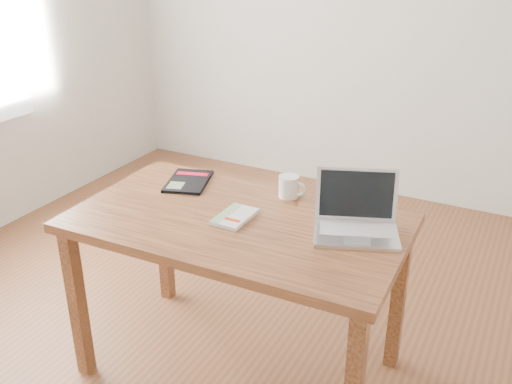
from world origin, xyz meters
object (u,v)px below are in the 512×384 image
at_px(white_guidebook, 235,217).
at_px(laptop, 356,219).
at_px(desk, 238,238).
at_px(black_guidebook, 188,181).
at_px(coffee_mug, 289,186).

distance_m(white_guidebook, laptop, 0.47).
relative_size(desk, laptop, 3.52).
distance_m(desk, black_guidebook, 0.44).
xyz_separation_m(white_guidebook, black_guidebook, (-0.36, 0.21, -0.00)).
height_order(white_guidebook, laptop, laptop).
xyz_separation_m(black_guidebook, coffee_mug, (0.47, 0.07, 0.04)).
bearing_deg(laptop, black_guidebook, 152.61).
distance_m(desk, white_guidebook, 0.10).
relative_size(desk, white_guidebook, 6.72).
relative_size(black_guidebook, coffee_mug, 2.42).
height_order(black_guidebook, laptop, laptop).
relative_size(white_guidebook, black_guidebook, 0.66).
xyz_separation_m(laptop, coffee_mug, (-0.35, 0.16, 0.00)).
height_order(laptop, coffee_mug, laptop).
bearing_deg(laptop, coffee_mug, 134.03).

